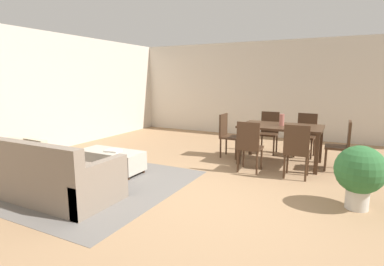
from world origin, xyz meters
TOP-DOWN VIEW (x-y plane):
  - ground_plane at (0.00, 0.00)m, footprint 10.80×10.80m
  - wall_back at (0.00, 5.00)m, footprint 9.00×0.12m
  - wall_left at (-4.50, 0.50)m, footprint 0.12×11.00m
  - area_rug at (-2.04, -0.36)m, footprint 3.00×2.80m
  - couch at (-2.02, -1.04)m, footprint 1.94×0.91m
  - ottoman_table at (-2.06, 0.26)m, footprint 1.18×0.52m
  - dining_table at (0.51, 2.21)m, footprint 1.53×0.96m
  - dining_chair_near_left at (0.13, 1.37)m, footprint 0.41×0.41m
  - dining_chair_near_right at (0.93, 1.39)m, footprint 0.41×0.41m
  - dining_chair_far_left at (0.10, 3.04)m, footprint 0.41×0.41m
  - dining_chair_far_right at (0.88, 3.08)m, footprint 0.43×0.43m
  - dining_chair_head_east at (1.60, 2.22)m, footprint 0.41×0.41m
  - dining_chair_head_west at (-0.60, 2.25)m, footprint 0.40×0.40m
  - vase_centerpiece at (0.52, 2.20)m, footprint 0.09×0.09m
  - book_on_ottoman at (-1.98, 0.23)m, footprint 0.28×0.23m
  - potted_plant at (1.83, 0.50)m, footprint 0.61×0.61m

SIDE VIEW (x-z plane):
  - ground_plane at x=0.00m, z-range 0.00..0.00m
  - area_rug at x=-2.04m, z-range 0.00..0.01m
  - ottoman_table at x=-2.06m, z-range 0.03..0.42m
  - couch at x=-2.02m, z-range -0.13..0.73m
  - book_on_ottoman at x=-1.98m, z-range 0.39..0.43m
  - potted_plant at x=1.83m, z-range 0.08..0.90m
  - dining_chair_near_left at x=0.13m, z-range 0.06..0.98m
  - dining_chair_near_right at x=0.93m, z-range 0.06..0.98m
  - dining_chair_far_left at x=0.10m, z-range 0.06..0.98m
  - dining_chair_far_right at x=0.88m, z-range 0.06..0.98m
  - dining_chair_head_east at x=1.60m, z-range 0.06..0.98m
  - dining_chair_head_west at x=-0.60m, z-range 0.06..0.98m
  - dining_table at x=0.51m, z-range 0.29..1.05m
  - vase_centerpiece at x=0.52m, z-range 0.76..0.98m
  - wall_back at x=0.00m, z-range 0.00..2.70m
  - wall_left at x=-4.50m, z-range 0.00..2.70m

